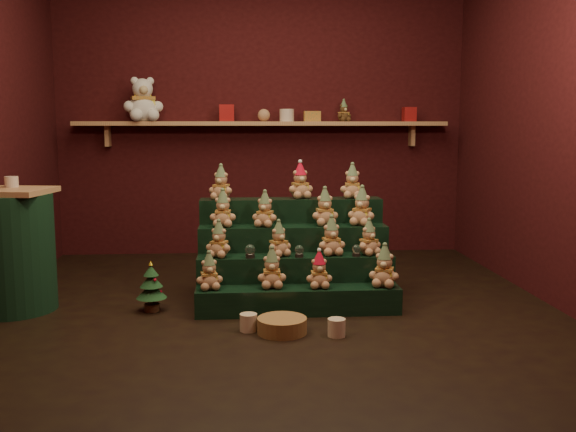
{
  "coord_description": "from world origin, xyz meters",
  "views": [
    {
      "loc": [
        -0.21,
        -4.43,
        1.28
      ],
      "look_at": [
        0.13,
        0.25,
        0.62
      ],
      "focal_mm": 40.0,
      "sensor_mm": 36.0,
      "label": 1
    }
  ],
  "objects": [
    {
      "name": "scarf_gift_box",
      "position": [
        0.48,
        1.85,
        1.37
      ],
      "size": [
        0.16,
        0.1,
        0.1
      ],
      "primitive_type": "cube",
      "color": "orange",
      "rests_on": "back_shelf"
    },
    {
      "name": "back_shelf",
      "position": [
        0.0,
        1.87,
        1.29
      ],
      "size": [
        3.6,
        0.26,
        0.24
      ],
      "color": "tan",
      "rests_on": "ground"
    },
    {
      "name": "gift_tin_cream",
      "position": [
        0.24,
        1.85,
        1.38
      ],
      "size": [
        0.14,
        0.14,
        0.12
      ],
      "primitive_type": "cylinder",
      "color": "beige",
      "rests_on": "back_shelf"
    },
    {
      "name": "teddy_4",
      "position": [
        -0.37,
        0.03,
        0.49
      ],
      "size": [
        0.23,
        0.22,
        0.26
      ],
      "primitive_type": null,
      "rotation": [
        0.0,
        0.0,
        -0.36
      ],
      "color": "tan",
      "rests_on": "riser_tier_midfront"
    },
    {
      "name": "wicker_basket",
      "position": [
        0.03,
        -0.59,
        0.05
      ],
      "size": [
        0.35,
        0.35,
        0.1
      ],
      "primitive_type": "cylinder",
      "rotation": [
        0.0,
        0.0,
        0.15
      ],
      "color": "olive",
      "rests_on": "ground"
    },
    {
      "name": "teddy_12",
      "position": [
        -0.37,
        0.47,
        0.85
      ],
      "size": [
        0.23,
        0.22,
        0.26
      ],
      "primitive_type": null,
      "rotation": [
        0.0,
        0.0,
        -0.33
      ],
      "color": "tan",
      "rests_on": "riser_tier_back"
    },
    {
      "name": "side_table",
      "position": [
        -1.81,
        0.05,
        0.42
      ],
      "size": [
        0.63,
        0.59,
        0.85
      ],
      "rotation": [
        0.0,
        0.0,
        -0.17
      ],
      "color": "tan",
      "rests_on": "ground"
    },
    {
      "name": "ground",
      "position": [
        0.0,
        0.0,
        0.0
      ],
      "size": [
        4.0,
        4.0,
        0.0
      ],
      "primitive_type": "plane",
      "color": "black",
      "rests_on": "ground"
    },
    {
      "name": "front_wall",
      "position": [
        0.0,
        -2.05,
        1.4
      ],
      "size": [
        4.0,
        0.1,
        2.8
      ],
      "primitive_type": "cube",
      "color": "black",
      "rests_on": "ground"
    },
    {
      "name": "gift_tin_red_a",
      "position": [
        -0.35,
        1.85,
        1.4
      ],
      "size": [
        0.14,
        0.14,
        0.16
      ],
      "primitive_type": "cube",
      "color": "maroon",
      "rests_on": "back_shelf"
    },
    {
      "name": "teddy_11",
      "position": [
        0.69,
        0.26,
        0.68
      ],
      "size": [
        0.27,
        0.26,
        0.29
      ],
      "primitive_type": null,
      "rotation": [
        0.0,
        0.0,
        -0.51
      ],
      "color": "tan",
      "rests_on": "riser_tier_midback"
    },
    {
      "name": "brown_bear",
      "position": [
        0.79,
        1.84,
        1.42
      ],
      "size": [
        0.19,
        0.18,
        0.21
      ],
      "primitive_type": null,
      "rotation": [
        0.0,
        0.0,
        0.43
      ],
      "color": "#4E341A",
      "rests_on": "back_shelf"
    },
    {
      "name": "table_ornament",
      "position": [
        -1.81,
        0.15,
        0.89
      ],
      "size": [
        0.09,
        0.09,
        0.07
      ],
      "primitive_type": "cylinder",
      "color": "beige",
      "rests_on": "side_table"
    },
    {
      "name": "white_bear",
      "position": [
        -1.14,
        1.84,
        1.58
      ],
      "size": [
        0.45,
        0.42,
        0.52
      ],
      "primitive_type": null,
      "rotation": [
        0.0,
        0.0,
        0.26
      ],
      "color": "white",
      "rests_on": "back_shelf"
    },
    {
      "name": "teddy_1",
      "position": [
        -0.01,
        -0.16,
        0.32
      ],
      "size": [
        0.2,
        0.18,
        0.27
      ],
      "primitive_type": null,
      "rotation": [
        0.0,
        0.0,
        -0.0
      ],
      "color": "tan",
      "rests_on": "riser_tier_front"
    },
    {
      "name": "back_wall",
      "position": [
        0.0,
        2.05,
        1.4
      ],
      "size": [
        4.0,
        0.1,
        2.8
      ],
      "primitive_type": "cube",
      "color": "black",
      "rests_on": "ground"
    },
    {
      "name": "teddy_3",
      "position": [
        0.77,
        -0.18,
        0.32
      ],
      "size": [
        0.26,
        0.25,
        0.29
      ],
      "primitive_type": null,
      "rotation": [
        0.0,
        0.0,
        -0.36
      ],
      "color": "tan",
      "rests_on": "riser_tier_front"
    },
    {
      "name": "teddy_2",
      "position": [
        0.31,
        -0.18,
        0.3
      ],
      "size": [
        0.18,
        0.16,
        0.25
      ],
      "primitive_type": null,
      "rotation": [
        0.0,
        0.0,
        0.02
      ],
      "color": "tan",
      "rests_on": "riser_tier_front"
    },
    {
      "name": "snow_globe_a",
      "position": [
        -0.15,
        -0.01,
        0.41
      ],
      "size": [
        0.07,
        0.07,
        0.1
      ],
      "color": "black",
      "rests_on": "riser_tier_midfront"
    },
    {
      "name": "right_wall",
      "position": [
        2.05,
        0.0,
        1.4
      ],
      "size": [
        0.1,
        4.0,
        2.8
      ],
      "primitive_type": "cube",
      "color": "black",
      "rests_on": "ground"
    },
    {
      "name": "teddy_10",
      "position": [
        0.41,
        0.28,
        0.68
      ],
      "size": [
        0.22,
        0.2,
        0.28
      ],
      "primitive_type": null,
      "rotation": [
        0.0,
        0.0,
        0.12
      ],
      "color": "tan",
      "rests_on": "riser_tier_midback"
    },
    {
      "name": "teddy_0",
      "position": [
        -0.43,
        -0.17,
        0.31
      ],
      "size": [
        0.21,
        0.19,
        0.25
      ],
      "primitive_type": null,
      "rotation": [
        0.0,
        0.0,
        0.19
      ],
      "color": "tan",
      "rests_on": "riser_tier_front"
    },
    {
      "name": "teddy_9",
      "position": [
        -0.04,
        0.25,
        0.67
      ],
      "size": [
        0.23,
        0.22,
        0.26
      ],
      "primitive_type": null,
      "rotation": [
        0.0,
        0.0,
        -0.32
      ],
      "color": "tan",
      "rests_on": "riser_tier_midback"
    },
    {
      "name": "riser_tier_back",
      "position": [
        0.17,
        0.49,
        0.36
      ],
      "size": [
        1.4,
        0.22,
        0.72
      ],
      "primitive_type": "cube",
      "color": "black",
      "rests_on": "ground"
    },
    {
      "name": "teddy_6",
      "position": [
        0.43,
        0.05,
        0.5
      ],
      "size": [
        0.22,
        0.21,
        0.27
      ],
      "primitive_type": null,
      "rotation": [
        0.0,
        0.0,
        0.17
      ],
      "color": "tan",
      "rests_on": "riser_tier_midfront"
    },
    {
      "name": "snow_globe_c",
      "position": [
        0.6,
        -0.01,
        0.4
      ],
      "size": [
        0.06,
        0.06,
        0.08
      ],
      "color": "black",
      "rests_on": "riser_tier_midfront"
    },
    {
      "name": "mini_christmas_tree",
      "position": [
        -0.84,
        -0.05,
        0.17
      ],
      "size": [
        0.21,
        0.21,
        0.36
      ],
      "rotation": [
        0.0,
        0.0,
        0.28
      ],
      "color": "#4C2F1B",
      "rests_on": "ground"
    },
    {
      "name": "mug_right",
      "position": [
        0.36,
        -0.68,
        0.05
      ],
      "size": [
        0.11,
        0.11,
        0.11
      ],
      "primitive_type": "cylinder",
      "color": "beige",
      "rests_on": "ground"
    },
    {
      "name": "shelf_plush_ball",
      "position": [
        0.01,
        1.85,
        1.38
      ],
      "size": [
        0.12,
        0.12,
        0.12
      ],
      "primitive_type": "sphere",
      "color": "tan",
      "rests_on": "back_shelf"
    },
    {
      "name": "riser_tier_front",
      "position": [
        0.17,
        -0.17,
        0.09
      ],
      "size": [
        1.4,
        0.22,
        0.18
      ],
      "primitive_type": "cube",
      "color": "black",
      "rests_on": "ground"
    },
    {
      "name": "teddy_8",
      "position": [
        -0.35,
        0.27,
        0.67
      ],
      "size": [
        0.2,
        0.18,
        0.27
      ],
      "primitive_type": null,
      "rotation": [
        0.0,
        0.0,
        -0.05
      ],
      "color": "tan",
      "rests_on": "riser_tier_midback"
    },
    {
      "name": "mug_left",
      "position": [
        -0.17,
        -0.54,
        0.05
      ],
      "size": [
        0.11,
        0.11,
        0.11
      ],
      "primitive_type": "cylinder",
      "color": "beige",
      "rests_on": "ground"
    },
    {
      "name": "riser_tier_midback",
      "position": [
        0.17,
        0.27,
        0.27
      ],
      "size": [
        1.4,
        0.22,
        0.54
      ],
      "primitive_type": "cube",
      "color": "black",
      "rests_on": "ground"
    },
    {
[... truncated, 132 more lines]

